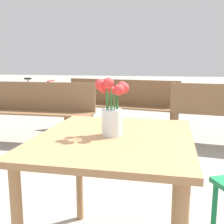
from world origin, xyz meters
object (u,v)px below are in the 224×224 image
(table_front, at_px, (114,155))
(flower_vase, at_px, (112,113))
(bench_far, at_px, (120,104))
(bench_middle, at_px, (35,110))
(bicycle, at_px, (35,94))

(table_front, distance_m, flower_vase, 0.23)
(flower_vase, distance_m, bench_far, 3.02)
(table_front, bearing_deg, flower_vase, 159.84)
(bench_middle, bearing_deg, bench_far, 35.14)
(flower_vase, relative_size, bench_middle, 0.18)
(flower_vase, distance_m, bicycle, 5.75)
(bench_far, xyz_separation_m, bicycle, (-2.45, 1.96, -0.14))
(table_front, relative_size, flower_vase, 3.09)
(table_front, relative_size, bicycle, 0.61)
(bench_middle, relative_size, bicycle, 1.09)
(bench_far, bearing_deg, flower_vase, -81.06)
(table_front, xyz_separation_m, bicycle, (-2.93, 4.93, -0.32))
(table_front, distance_m, bench_far, 3.01)
(table_front, xyz_separation_m, flower_vase, (-0.01, 0.00, 0.23))
(bench_middle, bearing_deg, flower_vase, -54.87)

